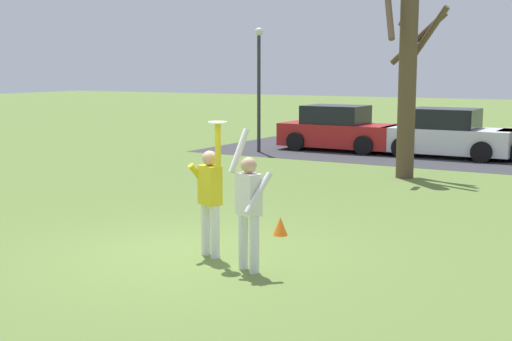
{
  "coord_description": "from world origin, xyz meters",
  "views": [
    {
      "loc": [
        6.22,
        -8.67,
        2.88
      ],
      "look_at": [
        0.84,
        0.71,
        1.3
      ],
      "focal_mm": 49.05,
      "sensor_mm": 36.0,
      "label": 1
    }
  ],
  "objects": [
    {
      "name": "ground_plane",
      "position": [
        0.0,
        0.0,
        0.0
      ],
      "size": [
        120.0,
        120.0,
        0.0
      ],
      "primitive_type": "plane",
      "color": "olive"
    },
    {
      "name": "person_catcher",
      "position": [
        0.38,
        0.09,
        0.98
      ],
      "size": [
        0.58,
        0.49,
        2.08
      ],
      "rotation": [
        0.0,
        0.0,
        -0.39
      ],
      "color": "silver",
      "rests_on": "ground_plane"
    },
    {
      "name": "person_defender",
      "position": [
        1.29,
        -0.29,
        0.98
      ],
      "size": [
        0.63,
        0.58,
        2.04
      ],
      "rotation": [
        0.0,
        0.0,
        2.75
      ],
      "color": "silver",
      "rests_on": "ground_plane"
    },
    {
      "name": "frisbee_disc",
      "position": [
        0.59,
        0.0,
        2.09
      ],
      "size": [
        0.28,
        0.28,
        0.02
      ],
      "primitive_type": "cylinder",
      "color": "white",
      "rests_on": "person_catcher"
    },
    {
      "name": "parked_car_red",
      "position": [
        -3.54,
        14.22,
        0.73
      ],
      "size": [
        4.1,
        2.05,
        1.59
      ],
      "rotation": [
        0.0,
        0.0,
        -0.0
      ],
      "color": "red",
      "rests_on": "ground_plane"
    },
    {
      "name": "parked_car_white",
      "position": [
        0.31,
        14.25,
        0.73
      ],
      "size": [
        4.1,
        2.05,
        1.59
      ],
      "rotation": [
        0.0,
        0.0,
        -0.0
      ],
      "color": "white",
      "rests_on": "ground_plane"
    },
    {
      "name": "parking_strip",
      "position": [
        0.29,
        14.35,
        0.0
      ],
      "size": [
        16.53,
        6.4,
        0.01
      ],
      "primitive_type": "cube",
      "color": "#38383D",
      "rests_on": "ground_plane"
    },
    {
      "name": "bare_tree_tall",
      "position": [
        0.49,
        9.33,
        2.74
      ],
      "size": [
        1.83,
        1.84,
        5.97
      ],
      "color": "brown",
      "rests_on": "ground_plane"
    },
    {
      "name": "lamppost_by_lot",
      "position": [
        -5.73,
        12.35,
        2.59
      ],
      "size": [
        0.28,
        0.28,
        4.26
      ],
      "color": "#2D2D33",
      "rests_on": "ground_plane"
    },
    {
      "name": "field_cone_orange",
      "position": [
        0.67,
        1.86,
        0.16
      ],
      "size": [
        0.26,
        0.26,
        0.32
      ],
      "primitive_type": "cone",
      "color": "orange",
      "rests_on": "ground_plane"
    }
  ]
}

